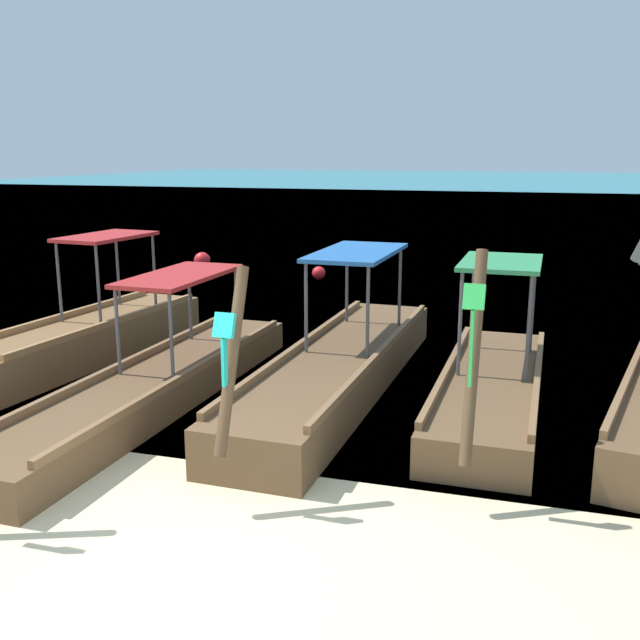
{
  "coord_description": "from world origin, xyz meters",
  "views": [
    {
      "loc": [
        2.72,
        -4.97,
        3.46
      ],
      "look_at": [
        0.0,
        4.07,
        1.26
      ],
      "focal_mm": 41.15,
      "sensor_mm": 36.0,
      "label": 1
    }
  ],
  "objects_px": {
    "mooring_buoy_near": "(319,273)",
    "mooring_buoy_far": "(202,260)",
    "longtail_boat_turquoise_ribbon": "(340,367)",
    "longtail_boat_pink_ribbon": "(87,337)",
    "longtail_boat_green_ribbon": "(491,387)",
    "longtail_boat_violet_ribbon": "(154,384)"
  },
  "relations": [
    {
      "from": "longtail_boat_pink_ribbon",
      "to": "longtail_boat_green_ribbon",
      "type": "height_order",
      "value": "longtail_boat_pink_ribbon"
    },
    {
      "from": "longtail_boat_violet_ribbon",
      "to": "mooring_buoy_far",
      "type": "distance_m",
      "value": 12.07
    },
    {
      "from": "longtail_boat_turquoise_ribbon",
      "to": "mooring_buoy_near",
      "type": "xyz_separation_m",
      "value": [
        -3.03,
        8.93,
        -0.16
      ]
    },
    {
      "from": "longtail_boat_green_ribbon",
      "to": "mooring_buoy_near",
      "type": "distance_m",
      "value": 10.55
    },
    {
      "from": "longtail_boat_violet_ribbon",
      "to": "longtail_boat_turquoise_ribbon",
      "type": "height_order",
      "value": "longtail_boat_turquoise_ribbon"
    },
    {
      "from": "longtail_boat_pink_ribbon",
      "to": "longtail_boat_turquoise_ribbon",
      "type": "height_order",
      "value": "longtail_boat_pink_ribbon"
    },
    {
      "from": "longtail_boat_pink_ribbon",
      "to": "longtail_boat_violet_ribbon",
      "type": "relative_size",
      "value": 0.81
    },
    {
      "from": "mooring_buoy_near",
      "to": "mooring_buoy_far",
      "type": "relative_size",
      "value": 0.75
    },
    {
      "from": "mooring_buoy_far",
      "to": "longtail_boat_turquoise_ribbon",
      "type": "bearing_deg",
      "value": -54.69
    },
    {
      "from": "longtail_boat_violet_ribbon",
      "to": "longtail_boat_green_ribbon",
      "type": "relative_size",
      "value": 1.28
    },
    {
      "from": "longtail_boat_violet_ribbon",
      "to": "mooring_buoy_near",
      "type": "bearing_deg",
      "value": 94.07
    },
    {
      "from": "longtail_boat_green_ribbon",
      "to": "mooring_buoy_near",
      "type": "bearing_deg",
      "value": 119.69
    },
    {
      "from": "longtail_boat_green_ribbon",
      "to": "longtail_boat_pink_ribbon",
      "type": "bearing_deg",
      "value": 175.02
    },
    {
      "from": "longtail_boat_violet_ribbon",
      "to": "longtail_boat_green_ribbon",
      "type": "height_order",
      "value": "longtail_boat_green_ribbon"
    },
    {
      "from": "longtail_boat_pink_ribbon",
      "to": "longtail_boat_turquoise_ribbon",
      "type": "distance_m",
      "value": 4.52
    },
    {
      "from": "mooring_buoy_near",
      "to": "mooring_buoy_far",
      "type": "bearing_deg",
      "value": 167.69
    },
    {
      "from": "longtail_boat_violet_ribbon",
      "to": "mooring_buoy_near",
      "type": "height_order",
      "value": "longtail_boat_violet_ribbon"
    },
    {
      "from": "longtail_boat_green_ribbon",
      "to": "longtail_boat_turquoise_ribbon",
      "type": "bearing_deg",
      "value": 173.85
    },
    {
      "from": "longtail_boat_green_ribbon",
      "to": "mooring_buoy_far",
      "type": "distance_m",
      "value": 13.54
    },
    {
      "from": "mooring_buoy_near",
      "to": "longtail_boat_pink_ribbon",
      "type": "bearing_deg",
      "value": -99.77
    },
    {
      "from": "longtail_boat_pink_ribbon",
      "to": "mooring_buoy_near",
      "type": "height_order",
      "value": "longtail_boat_pink_ribbon"
    },
    {
      "from": "longtail_boat_violet_ribbon",
      "to": "longtail_boat_pink_ribbon",
      "type": "bearing_deg",
      "value": 142.14
    }
  ]
}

